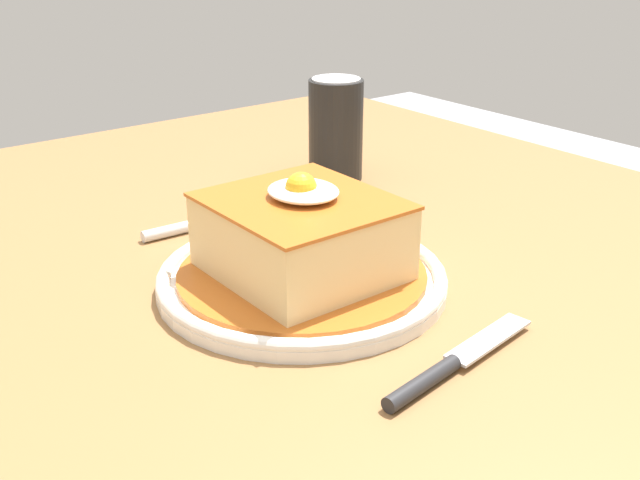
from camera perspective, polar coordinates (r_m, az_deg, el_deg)
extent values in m
cube|color=olive|center=(0.68, 3.41, -5.33)|extent=(1.29, 0.99, 0.04)
cylinder|color=olive|center=(1.47, 0.85, -4.92)|extent=(0.07, 0.07, 0.70)
cylinder|color=white|center=(0.68, -1.34, -3.14)|extent=(0.25, 0.25, 0.01)
torus|color=white|center=(0.67, -1.35, -2.58)|extent=(0.25, 0.25, 0.01)
cylinder|color=#B75B1E|center=(0.67, -1.35, -2.53)|extent=(0.22, 0.22, 0.01)
cube|color=#E5C684|center=(0.66, -1.38, 0.20)|extent=(0.15, 0.14, 0.06)
cube|color=#B75B1E|center=(0.64, -1.40, 2.91)|extent=(0.15, 0.14, 0.00)
ellipsoid|color=white|center=(0.65, -1.26, 3.67)|extent=(0.06, 0.06, 0.01)
sphere|color=yellow|center=(0.64, -1.41, 3.87)|extent=(0.03, 0.03, 0.03)
cylinder|color=silver|center=(0.80, -10.58, 0.81)|extent=(0.02, 0.08, 0.01)
cube|color=silver|center=(0.82, -6.53, 1.80)|extent=(0.02, 0.05, 0.00)
cylinder|color=silver|center=(0.83, -4.74, 2.00)|extent=(0.00, 0.03, 0.00)
cylinder|color=silver|center=(0.83, -5.02, 2.16)|extent=(0.00, 0.03, 0.00)
cylinder|color=silver|center=(0.84, -5.30, 2.32)|extent=(0.00, 0.03, 0.00)
cylinder|color=#262628|center=(0.54, 7.63, -10.49)|extent=(0.02, 0.08, 0.01)
cube|color=silver|center=(0.60, 12.43, -7.20)|extent=(0.03, 0.09, 0.00)
cylinder|color=black|center=(0.94, 1.18, 8.16)|extent=(0.07, 0.07, 0.12)
cylinder|color=silver|center=(0.92, 1.21, 11.88)|extent=(0.06, 0.06, 0.00)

